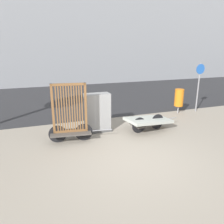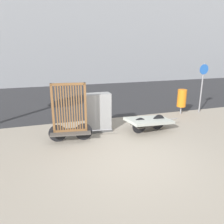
{
  "view_description": "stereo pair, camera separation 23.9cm",
  "coord_description": "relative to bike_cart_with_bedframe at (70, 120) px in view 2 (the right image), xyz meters",
  "views": [
    {
      "loc": [
        -2.3,
        -4.75,
        2.85
      ],
      "look_at": [
        0.0,
        1.72,
        0.84
      ],
      "focal_mm": 35.0,
      "sensor_mm": 36.0,
      "label": 1
    },
    {
      "loc": [
        -2.07,
        -4.83,
        2.85
      ],
      "look_at": [
        0.0,
        1.72,
        0.84
      ],
      "focal_mm": 35.0,
      "sensor_mm": 36.0,
      "label": 2
    }
  ],
  "objects": [
    {
      "name": "trash_bin",
      "position": [
        5.09,
        1.51,
        0.02
      ],
      "size": [
        0.39,
        0.39,
        1.11
      ],
      "color": "gray",
      "rests_on": "ground_plane"
    },
    {
      "name": "bike_cart_with_mattress",
      "position": [
        2.75,
        0.0,
        -0.33
      ],
      "size": [
        2.19,
        1.12,
        0.56
      ],
      "rotation": [
        0.0,
        0.0,
        0.16
      ],
      "color": "#4C4742",
      "rests_on": "ground_plane"
    },
    {
      "name": "utility_cabinet",
      "position": [
        1.04,
        0.6,
        -0.06
      ],
      "size": [
        0.93,
        0.49,
        1.36
      ],
      "color": "#4C4C4C",
      "rests_on": "ground_plane"
    },
    {
      "name": "ground_plane",
      "position": [
        1.37,
        -1.72,
        -0.7
      ],
      "size": [
        60.0,
        60.0,
        0.0
      ],
      "primitive_type": "plane",
      "color": "gray"
    },
    {
      "name": "road_strip",
      "position": [
        1.37,
        6.41,
        -0.69
      ],
      "size": [
        56.0,
        9.1,
        0.01
      ],
      "color": "#2D2D30",
      "rests_on": "ground_plane"
    },
    {
      "name": "sign_post",
      "position": [
        6.09,
        1.51,
        0.7
      ],
      "size": [
        0.45,
        0.06,
        2.23
      ],
      "color": "gray",
      "rests_on": "ground_plane"
    },
    {
      "name": "bike_cart_with_bedframe",
      "position": [
        0.0,
        0.0,
        0.0
      ],
      "size": [
        2.0,
        0.75,
        1.86
      ],
      "rotation": [
        0.0,
        0.0,
        -0.14
      ],
      "color": "#4C4742",
      "rests_on": "ground_plane"
    }
  ]
}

